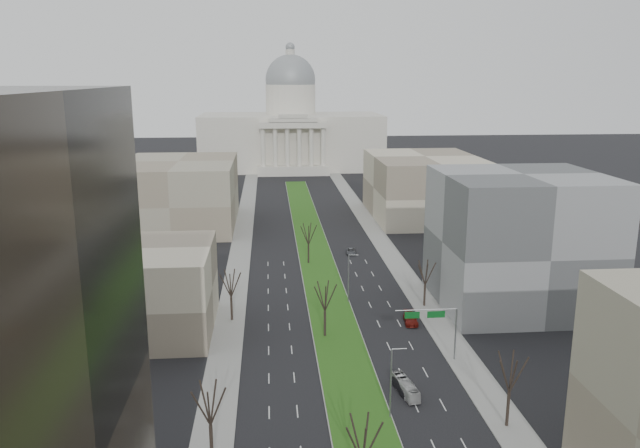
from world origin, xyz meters
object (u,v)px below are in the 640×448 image
car_black (403,385)px  car_red (411,319)px  car_grey_far (351,251)px  box_van (405,387)px

car_black → car_red: car_black is taller
car_grey_far → box_van: box_van is taller
car_black → car_grey_far: 65.55m
box_van → car_black: bearing=94.4°
car_grey_far → box_van: bearing=-84.6°
box_van → car_red: bearing=66.4°
car_grey_far → car_black: bearing=-84.8°
car_red → box_van: (-6.09, -23.67, 0.17)m
car_red → car_grey_far: car_red is taller
car_grey_far → box_van: size_ratio=0.67×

